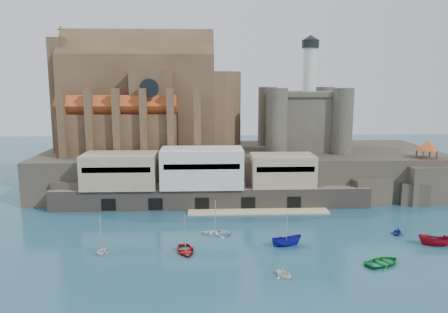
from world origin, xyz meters
The scene contains 15 objects.
ground centered at (0.00, 0.00, 0.00)m, with size 300.00×300.00×0.00m, color navy.
promontory centered at (-0.19, 39.37, 4.92)m, with size 100.00×36.00×10.00m.
quay centered at (-10.19, 23.07, 6.07)m, with size 70.00×12.00×13.05m.
church centered at (-24.13, 41.85, 22.13)m, with size 47.00×25.93×30.51m.
castle_keep centered at (16.08, 41.08, 18.31)m, with size 21.20×21.20×29.30m.
rock_outcrop centered at (42.00, 25.84, 4.02)m, with size 14.50×10.50×8.70m.
pavilion centered at (42.00, 26.00, 12.73)m, with size 6.40×6.40×5.40m.
boat_0 centered at (-12.59, -3.46, 0.00)m, with size 4.01×1.16×5.62m, color #950602.
boat_1 centered at (1.90, -13.10, 0.00)m, with size 2.77×1.69×3.21m, color white.
boat_2 centered at (4.52, -1.38, 0.00)m, with size 2.03×2.08×5.39m, color #131198.
boat_3 centered at (17.94, -9.56, 0.00)m, with size 4.54×1.32×6.35m, color #137D2B.
boat_4 centered at (-26.27, -3.35, 0.00)m, with size 2.47×1.51×2.86m, color white.
boat_5 centered at (29.91, -2.36, 0.00)m, with size 2.10×2.16×5.58m, color maroon.
boat_6 centered at (-7.48, 4.78, 0.00)m, with size 3.87×1.12×5.42m, color silver.
boat_7 centered at (25.83, 3.32, 0.00)m, with size 2.68×1.64×3.11m, color navy.
Camera 1 is at (-9.08, -71.52, 27.87)m, focal length 35.00 mm.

